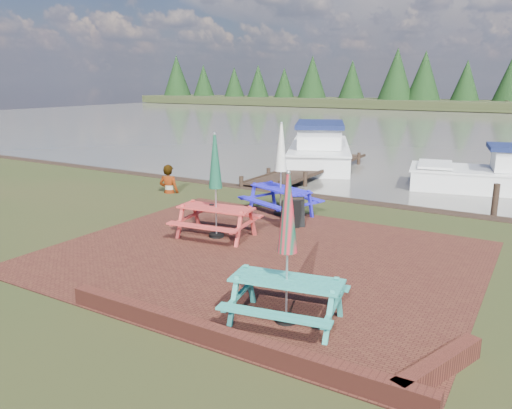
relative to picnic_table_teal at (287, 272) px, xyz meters
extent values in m
plane|color=black|center=(-1.91, 1.43, -0.85)|extent=(120.00, 120.00, 0.00)
cube|color=#3C1913|center=(-1.91, 2.43, -0.84)|extent=(9.00, 7.50, 0.02)
cube|color=#4C1E16|center=(-0.41, -1.17, -0.70)|extent=(6.00, 0.22, 0.30)
cube|color=#4C1E16|center=(2.39, -0.37, -0.70)|extent=(0.82, 1.77, 0.30)
cube|color=#4A473F|center=(-1.91, 38.43, -0.85)|extent=(120.00, 60.00, 0.02)
cube|color=black|center=(-1.91, 67.43, -0.35)|extent=(120.00, 10.00, 1.20)
cube|color=teal|center=(0.00, 0.00, -0.13)|extent=(1.84, 0.98, 0.04)
cube|color=teal|center=(0.12, -0.65, -0.41)|extent=(1.76, 0.54, 0.04)
cube|color=teal|center=(-0.12, 0.65, -0.41)|extent=(1.76, 0.54, 0.04)
cube|color=teal|center=(-0.75, -0.13, -0.49)|extent=(0.34, 1.50, 0.72)
cube|color=teal|center=(0.75, 0.13, -0.49)|extent=(0.34, 1.50, 0.72)
cylinder|color=black|center=(0.00, 0.00, -0.80)|extent=(0.35, 0.35, 0.10)
cylinder|color=#B2B2B7|center=(0.00, 0.00, 0.36)|extent=(0.03, 0.03, 2.43)
cone|color=#B11927|center=(0.00, 0.00, 0.95)|extent=(0.31, 0.31, 1.21)
cube|color=#AF312D|center=(-3.52, 3.07, -0.10)|extent=(1.90, 0.92, 0.04)
cube|color=#AF312D|center=(-3.44, 2.38, -0.39)|extent=(1.84, 0.46, 0.04)
cube|color=#AF312D|center=(-3.60, 3.75, -0.39)|extent=(1.84, 0.46, 0.04)
cube|color=#AF312D|center=(-4.30, 2.97, -0.48)|extent=(0.27, 1.58, 0.75)
cube|color=#AF312D|center=(-2.73, 3.16, -0.48)|extent=(0.27, 1.58, 0.75)
cylinder|color=black|center=(-3.52, 3.07, -0.80)|extent=(0.37, 0.37, 0.10)
cylinder|color=#B2B2B7|center=(-3.52, 3.07, 0.42)|extent=(0.04, 0.04, 2.54)
cone|color=#11402B|center=(-3.52, 3.07, 1.03)|extent=(0.33, 0.33, 1.27)
cube|color=#1F19C2|center=(-3.16, 5.73, -0.08)|extent=(2.02, 1.37, 0.04)
cube|color=#1F19C2|center=(-3.42, 5.07, -0.38)|extent=(1.84, 0.93, 0.04)
cube|color=#1F19C2|center=(-2.90, 6.39, -0.38)|extent=(1.84, 0.93, 0.04)
cube|color=#1F19C2|center=(-3.92, 6.03, -0.46)|extent=(0.68, 1.55, 0.77)
cube|color=#1F19C2|center=(-2.40, 5.43, -0.46)|extent=(0.68, 1.55, 0.77)
cylinder|color=black|center=(-3.16, 5.73, -0.80)|extent=(0.38, 0.38, 0.10)
cylinder|color=#B2B2B7|center=(-3.16, 5.73, 0.46)|extent=(0.04, 0.04, 2.61)
cone|color=beige|center=(-3.16, 5.73, 1.08)|extent=(0.33, 0.33, 1.31)
cube|color=black|center=(-2.25, 4.57, -0.44)|extent=(0.52, 0.45, 0.80)
cube|color=black|center=(-2.25, 4.84, -0.44)|extent=(0.52, 0.45, 0.80)
cube|color=black|center=(-2.25, 4.70, -0.06)|extent=(0.43, 0.32, 0.03)
cube|color=black|center=(-5.41, 12.93, -0.73)|extent=(1.60, 9.00, 0.06)
cube|color=black|center=(-6.16, 12.93, -0.68)|extent=(0.08, 9.00, 0.08)
cube|color=black|center=(-4.66, 12.93, -0.68)|extent=(0.08, 9.00, 0.08)
cylinder|color=black|center=(-6.21, 8.43, -0.95)|extent=(0.16, 0.16, 1.00)
cylinder|color=black|center=(-4.61, 8.43, -0.95)|extent=(0.16, 0.16, 1.00)
cube|color=silver|center=(-6.34, 15.68, -0.69)|extent=(5.43, 8.12, 1.10)
cube|color=silver|center=(-6.34, 15.68, -0.12)|extent=(5.54, 8.29, 0.09)
cube|color=silver|center=(-5.98, 14.83, 0.41)|extent=(3.01, 3.72, 0.94)
cube|color=#10183D|center=(-5.98, 14.83, 0.94)|extent=(3.39, 4.23, 0.20)
cube|color=silver|center=(-7.48, 18.38, 0.02)|extent=(2.61, 2.15, 0.11)
cube|color=silver|center=(2.11, 13.42, -0.75)|extent=(7.06, 3.60, 0.90)
cube|color=silver|center=(2.11, 13.42, -0.28)|extent=(7.20, 3.68, 0.07)
cube|color=silver|center=(-0.40, 12.92, -0.17)|extent=(1.58, 2.18, 0.09)
imported|color=gray|center=(-7.82, 6.34, 0.12)|extent=(0.79, 0.61, 1.94)
camera|label=1|loc=(3.31, -6.48, 2.90)|focal=35.00mm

